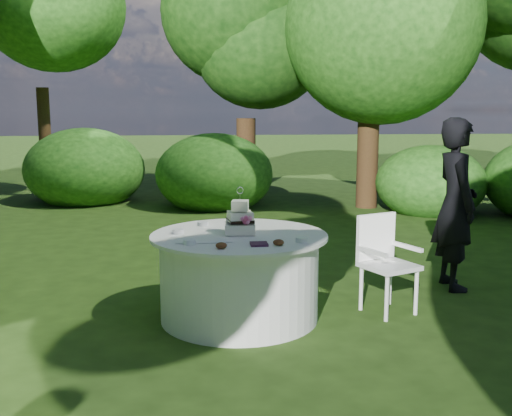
# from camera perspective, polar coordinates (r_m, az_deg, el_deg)

# --- Properties ---
(ground) EXTENTS (80.00, 80.00, 0.00)m
(ground) POSITION_cam_1_polar(r_m,az_deg,el_deg) (5.48, -1.59, -10.41)
(ground) COLOR #1F370F
(ground) RESTS_ON ground
(napkins) EXTENTS (0.14, 0.14, 0.02)m
(napkins) POSITION_cam_1_polar(r_m,az_deg,el_deg) (4.84, 0.28, -3.45)
(napkins) COLOR #411C37
(napkins) RESTS_ON table
(feather_plume) EXTENTS (0.48, 0.07, 0.01)m
(feather_plume) POSITION_cam_1_polar(r_m,az_deg,el_deg) (4.93, -4.98, -3.29)
(feather_plume) COLOR white
(feather_plume) RESTS_ON table
(guest) EXTENTS (0.45, 0.67, 1.78)m
(guest) POSITION_cam_1_polar(r_m,az_deg,el_deg) (6.51, 18.47, 0.35)
(guest) COLOR black
(guest) RESTS_ON ground
(table) EXTENTS (1.56, 1.56, 0.77)m
(table) POSITION_cam_1_polar(r_m,az_deg,el_deg) (5.36, -1.60, -6.49)
(table) COLOR white
(table) RESTS_ON ground
(cake) EXTENTS (0.29, 0.29, 0.41)m
(cake) POSITION_cam_1_polar(r_m,az_deg,el_deg) (5.27, -1.50, -1.23)
(cake) COLOR white
(cake) RESTS_ON table
(chair) EXTENTS (0.57, 0.57, 0.90)m
(chair) POSITION_cam_1_polar(r_m,az_deg,el_deg) (5.66, 12.05, -4.48)
(chair) COLOR silver
(chair) RESTS_ON ground
(votives) EXTENTS (1.12, 0.90, 0.04)m
(votives) POSITION_cam_1_polar(r_m,az_deg,el_deg) (5.19, -3.74, -2.47)
(votives) COLOR silver
(votives) RESTS_ON table
(petal_cups) EXTENTS (0.55, 0.15, 0.05)m
(petal_cups) POSITION_cam_1_polar(r_m,az_deg,el_deg) (4.77, -0.56, -3.44)
(petal_cups) COLOR #562D16
(petal_cups) RESTS_ON table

